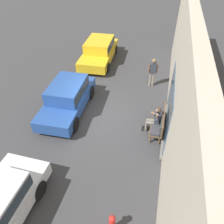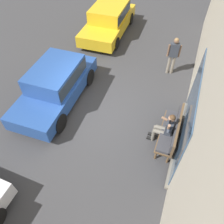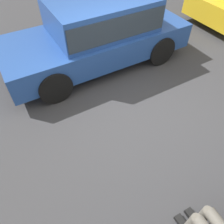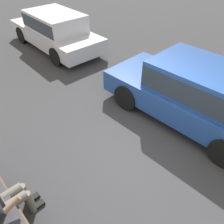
# 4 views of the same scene
# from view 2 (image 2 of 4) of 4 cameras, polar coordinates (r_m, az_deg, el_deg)

# --- Properties ---
(ground_plane) EXTENTS (60.00, 60.00, 0.00)m
(ground_plane) POSITION_cam_2_polar(r_m,az_deg,el_deg) (8.48, -4.19, 0.20)
(ground_plane) COLOR #38383A
(building_facade) EXTENTS (18.00, 0.51, 5.14)m
(building_facade) POSITION_cam_2_polar(r_m,az_deg,el_deg) (6.33, 24.01, 7.45)
(building_facade) COLOR #BCB29E
(building_facade) RESTS_ON ground_plane
(bench) EXTENTS (1.86, 0.55, 1.02)m
(bench) POSITION_cam_2_polar(r_m,az_deg,el_deg) (7.40, 15.43, -4.62)
(bench) COLOR brown
(bench) RESTS_ON ground_plane
(person_on_phone) EXTENTS (0.73, 0.74, 1.35)m
(person_on_phone) POSITION_cam_2_polar(r_m,az_deg,el_deg) (7.25, 13.81, -3.98)
(person_on_phone) COLOR #6B665B
(person_on_phone) RESTS_ON ground_plane
(parked_car_near) EXTENTS (4.70, 2.15, 1.48)m
(parked_car_near) POSITION_cam_2_polar(r_m,az_deg,el_deg) (12.96, -0.80, 23.25)
(parked_car_near) COLOR gold
(parked_car_near) RESTS_ON ground_plane
(parked_car_mid) EXTENTS (4.32, 1.95, 1.50)m
(parked_car_mid) POSITION_cam_2_polar(r_m,az_deg,el_deg) (8.67, -14.46, 7.40)
(parked_car_mid) COLOR #23478E
(parked_car_mid) RESTS_ON ground_plane
(pedestrian_standing) EXTENTS (0.28, 0.54, 1.73)m
(pedestrian_standing) POSITION_cam_2_polar(r_m,az_deg,el_deg) (9.96, 15.76, 14.53)
(pedestrian_standing) COLOR gray
(pedestrian_standing) RESTS_ON ground_plane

